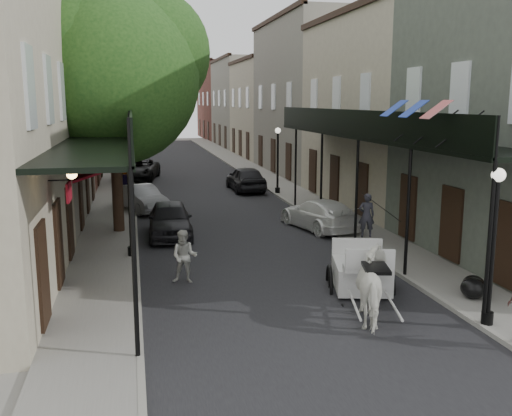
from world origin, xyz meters
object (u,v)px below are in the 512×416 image
car_left_far (138,169)px  car_right_near (319,214)px  tree_near (123,70)px  horse (376,287)px  lamppost_right_near (493,245)px  lamppost_right_far (278,159)px  car_left_mid (142,198)px  pedestrian_sidewalk_left (124,181)px  car_left_near (170,219)px  lamppost_left (130,200)px  car_right_far (246,179)px  carriage (360,248)px  pedestrian_walking (185,257)px  tree_far (125,92)px

car_left_far → car_right_near: car_left_far is taller
tree_near → horse: size_ratio=4.66×
lamppost_right_near → car_left_far: (-7.70, 28.17, -1.34)m
lamppost_right_far → car_left_mid: 8.51m
pedestrian_sidewalk_left → car_right_near: bearing=102.2°
horse → car_left_near: horse is taller
car_left_near → car_right_near: 6.20m
lamppost_left → car_right_far: size_ratio=0.84×
carriage → horse: bearing=-90.0°
lamppost_right_far → pedestrian_sidewalk_left: bearing=175.7°
lamppost_right_near → car_right_near: size_ratio=0.84×
pedestrian_sidewalk_left → carriage: bearing=84.2°
carriage → car_left_mid: size_ratio=0.76×
tree_near → lamppost_left: size_ratio=2.60×
car_left_far → car_right_far: size_ratio=1.16×
tree_near → car_left_near: bearing=-36.4°
lamppost_right_far → carriage: lamppost_right_far is taller
lamppost_right_near → car_left_mid: lamppost_right_near is taller
lamppost_left → horse: bearing=-50.3°
lamppost_right_far → car_left_near: lamppost_right_far is taller
tree_near → lamppost_right_near: size_ratio=2.60×
pedestrian_walking → car_left_near: size_ratio=0.39×
tree_near → pedestrian_sidewalk_left: bearing=92.0°
car_right_near → carriage: bearing=67.6°
pedestrian_sidewalk_left → lamppost_left: bearing=64.0°
lamppost_left → carriage: 7.84m
tree_near → tree_far: tree_near is taller
horse → car_right_far: size_ratio=0.47×
horse → car_right_near: 10.18m
carriage → car_left_near: 8.88m
tree_near → carriage: (6.55, -8.54, -5.35)m
tree_near → pedestrian_sidewalk_left: tree_near is taller
car_left_mid → car_right_far: size_ratio=0.87×
lamppost_left → pedestrian_sidewalk_left: 12.70m
lamppost_right_far → car_left_near: 11.30m
tree_far → pedestrian_sidewalk_left: (-0.24, -5.53, -4.89)m
car_left_mid → car_right_near: bearing=-60.5°
pedestrian_sidewalk_left → lamppost_right_far: bearing=148.0°
pedestrian_sidewalk_left → car_left_far: size_ratio=0.32×
car_left_mid → car_right_near: size_ratio=0.87×
lamppost_right_near → lamppost_right_far: same height
lamppost_left → car_right_far: 15.40m
car_right_near → car_right_far: (-1.00, 10.80, 0.11)m
car_right_near → car_left_far: bearing=-80.1°
lamppost_right_near → horse: size_ratio=1.80×
lamppost_left → car_left_far: (0.50, 20.17, -1.34)m
car_left_near → lamppost_left: bearing=-114.5°
horse → car_right_near: bearing=-86.9°
horse → pedestrian_walking: horse is taller
pedestrian_sidewalk_left → car_right_far: 7.18m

